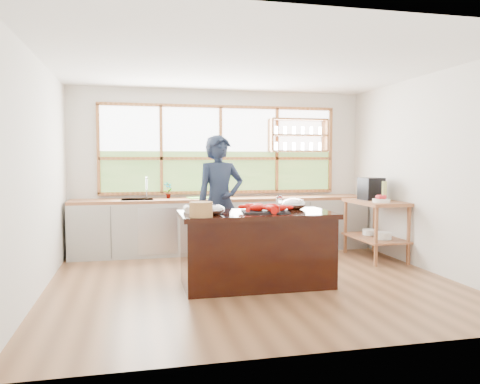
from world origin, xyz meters
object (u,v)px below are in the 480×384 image
object	(u,v)px
wicker_basket	(201,209)
island	(256,249)
cook	(220,203)
espresso_machine	(371,189)

from	to	relation	value
wicker_basket	island	bearing A→B (deg)	23.18
island	cook	world-z (taller)	cook
espresso_machine	island	bearing A→B (deg)	-154.33
cook	espresso_machine	world-z (taller)	cook
island	espresso_machine	xyz separation A→B (m)	(2.19, 1.25, 0.62)
cook	espresso_machine	distance (m)	2.52
cook	wicker_basket	size ratio (longest dim) A/B	7.14
espresso_machine	wicker_basket	world-z (taller)	espresso_machine
cook	wicker_basket	world-z (taller)	cook
cook	espresso_machine	xyz separation A→B (m)	(2.48, 0.38, 0.14)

